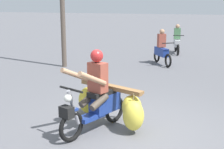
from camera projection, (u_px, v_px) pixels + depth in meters
name	position (u px, v px, depth m)	size (l,w,h in m)	color
ground_plane	(135.00, 131.00, 6.02)	(120.00, 120.00, 0.00)	slate
motorbike_main_loaded	(104.00, 101.00, 6.17)	(1.73, 1.97, 1.58)	black
motorbike_distant_ahead_left	(177.00, 42.00, 15.00)	(0.61, 1.59, 1.40)	black
motorbike_distant_ahead_right	(162.00, 50.00, 12.32)	(0.99, 1.38, 1.40)	black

